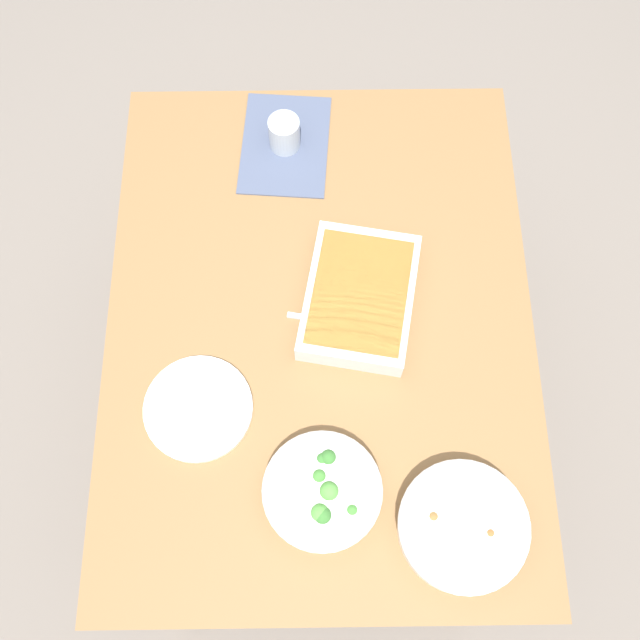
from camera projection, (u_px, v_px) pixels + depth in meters
The scene contains 10 objects.
ground_plane at pixel (320, 411), 2.24m from camera, with size 6.00×6.00×0.00m, color slate.
dining_table at pixel (320, 335), 1.64m from camera, with size 1.20×0.90×0.74m.
placemat at pixel (285, 145), 1.72m from camera, with size 0.28×0.20×0.00m, color #4C5670.
stew_bowl at pixel (462, 527), 1.37m from camera, with size 0.24×0.24×0.06m.
broccoli_bowl at pixel (324, 492), 1.39m from camera, with size 0.23×0.23×0.07m.
baking_dish at pixel (360, 297), 1.54m from camera, with size 0.34×0.27×0.06m.
drink_cup at pixel (284, 135), 1.68m from camera, with size 0.07×0.07×0.08m.
side_plate at pixel (198, 408), 1.48m from camera, with size 0.22×0.22×0.01m, color white.
spoon_by_stew at pixel (442, 512), 1.40m from camera, with size 0.14×0.14×0.01m.
fork_on_table at pixel (335, 322), 1.55m from camera, with size 0.05×0.18×0.01m.
Camera 1 is at (0.58, -0.01, 2.18)m, focal length 41.35 mm.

